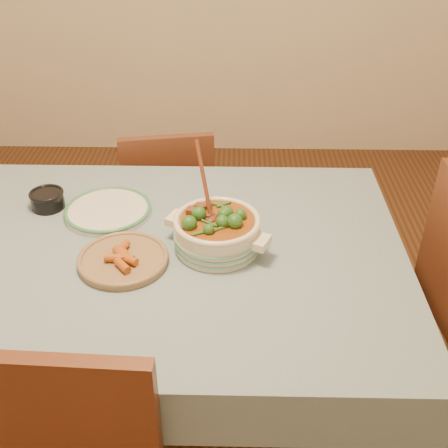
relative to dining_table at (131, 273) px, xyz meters
name	(u,v)px	position (x,y,z in m)	size (l,w,h in m)	color
floor	(147,411)	(0.00, 0.00, -0.66)	(4.50, 4.50, 0.00)	#422112
dining_table	(131,273)	(0.00, 0.00, 0.00)	(1.68, 1.08, 0.76)	brown
stew_casserole	(217,230)	(0.27, 0.02, 0.16)	(0.34, 0.34, 0.31)	beige
white_plate	(108,210)	(-0.10, 0.20, 0.10)	(0.30, 0.30, 0.03)	silver
condiment_bowl	(47,199)	(-0.31, 0.24, 0.13)	(0.13, 0.13, 0.06)	black
fried_plate	(123,258)	(0.00, -0.07, 0.11)	(0.33, 0.33, 0.04)	olive
chair_far	(169,201)	(0.03, 0.76, -0.20)	(0.44, 0.44, 0.82)	brown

